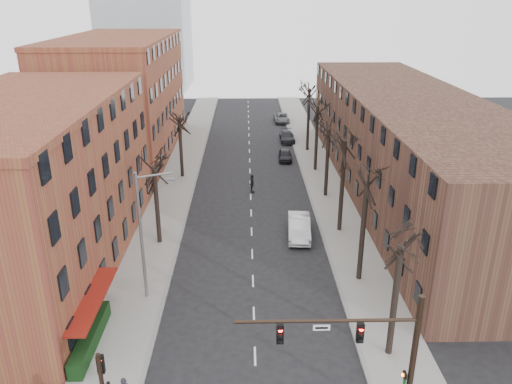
{
  "coord_description": "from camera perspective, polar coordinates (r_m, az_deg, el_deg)",
  "views": [
    {
      "loc": [
        -0.41,
        -18.85,
        19.06
      ],
      "look_at": [
        0.36,
        19.22,
        4.0
      ],
      "focal_mm": 35.0,
      "sensor_mm": 36.0,
      "label": 1
    }
  ],
  "objects": [
    {
      "name": "signal_mast_arm",
      "position": [
        23.83,
        13.97,
        -17.15
      ],
      "size": [
        8.14,
        0.3,
        7.2
      ],
      "color": "black",
      "rests_on": "ground"
    },
    {
      "name": "tree_right_f",
      "position": [
        66.16,
        5.86,
        4.72
      ],
      "size": [
        5.2,
        5.2,
        11.6
      ],
      "primitive_type": null,
      "color": "black",
      "rests_on": "ground"
    },
    {
      "name": "building_left_near",
      "position": [
        39.49,
        -24.34,
        0.27
      ],
      "size": [
        12.0,
        26.0,
        12.0
      ],
      "primitive_type": "cube",
      "color": "brown",
      "rests_on": "ground"
    },
    {
      "name": "silver_sedan",
      "position": [
        42.28,
        4.95,
        -4.01
      ],
      "size": [
        2.15,
        5.31,
        1.71
      ],
      "primitive_type": "imported",
      "rotation": [
        0.0,
        0.0,
        -0.07
      ],
      "color": "silver",
      "rests_on": "ground"
    },
    {
      "name": "awning_left",
      "position": [
        32.58,
        -17.59,
        -15.4
      ],
      "size": [
        1.2,
        7.0,
        0.15
      ],
      "primitive_type": "cube",
      "color": "maroon",
      "rests_on": "ground"
    },
    {
      "name": "tree_right_b",
      "position": [
        37.14,
        11.64,
        -9.8
      ],
      "size": [
        5.2,
        5.2,
        10.8
      ],
      "primitive_type": null,
      "color": "black",
      "rests_on": "ground"
    },
    {
      "name": "tree_left_a",
      "position": [
        42.11,
        -10.92,
        -5.76
      ],
      "size": [
        5.2,
        5.2,
        9.5
      ],
      "primitive_type": null,
      "color": "black",
      "rests_on": "ground"
    },
    {
      "name": "parked_car_far",
      "position": [
        81.05,
        2.94,
        8.46
      ],
      "size": [
        2.47,
        5.07,
        1.39
      ],
      "primitive_type": "imported",
      "rotation": [
        0.0,
        0.0,
        0.03
      ],
      "color": "#55595D",
      "rests_on": "ground"
    },
    {
      "name": "pedestrian_crossing",
      "position": [
        51.35,
        -0.46,
        0.96
      ],
      "size": [
        0.57,
        1.18,
        1.95
      ],
      "primitive_type": "imported",
      "rotation": [
        0.0,
        0.0,
        1.66
      ],
      "color": "black",
      "rests_on": "ground"
    },
    {
      "name": "sidewalk_left",
      "position": [
        57.6,
        -8.68,
        2.08
      ],
      "size": [
        4.0,
        90.0,
        0.15
      ],
      "primitive_type": "cube",
      "color": "gray",
      "rests_on": "ground"
    },
    {
      "name": "sidewalk_right",
      "position": [
        57.71,
        7.29,
        2.2
      ],
      "size": [
        4.0,
        90.0,
        0.15
      ],
      "primitive_type": "cube",
      "color": "gray",
      "rests_on": "ground"
    },
    {
      "name": "building_left_far",
      "position": [
        65.87,
        -15.08,
        10.3
      ],
      "size": [
        12.0,
        28.0,
        14.0
      ],
      "primitive_type": "cube",
      "color": "brown",
      "rests_on": "ground"
    },
    {
      "name": "tree_right_c",
      "position": [
        44.01,
        9.47,
        -4.4
      ],
      "size": [
        5.2,
        5.2,
        11.6
      ],
      "primitive_type": null,
      "color": "black",
      "rests_on": "ground"
    },
    {
      "name": "parked_car_near",
      "position": [
        61.86,
        3.35,
        4.25
      ],
      "size": [
        1.7,
        3.97,
        1.34
      ],
      "primitive_type": "imported",
      "rotation": [
        0.0,
        0.0,
        -0.03
      ],
      "color": "black",
      "rests_on": "ground"
    },
    {
      "name": "tree_left_b",
      "position": [
        56.64,
        -8.39,
        1.68
      ],
      "size": [
        5.2,
        5.2,
        9.5
      ],
      "primitive_type": null,
      "color": "black",
      "rests_on": "ground"
    },
    {
      "name": "parked_car_mid",
      "position": [
        70.06,
        3.57,
        6.35
      ],
      "size": [
        1.98,
        4.83,
        1.4
      ],
      "primitive_type": "imported",
      "rotation": [
        0.0,
        0.0,
        0.0
      ],
      "color": "black",
      "rests_on": "ground"
    },
    {
      "name": "streetlight",
      "position": [
        32.76,
        -12.74,
        -4.38
      ],
      "size": [
        2.45,
        0.22,
        9.03
      ],
      "color": "slate",
      "rests_on": "ground"
    },
    {
      "name": "hedge",
      "position": [
        31.47,
        -18.41,
        -15.51
      ],
      "size": [
        0.8,
        6.0,
        1.0
      ],
      "primitive_type": "cube",
      "color": "black",
      "rests_on": "sidewalk_left"
    },
    {
      "name": "building_right",
      "position": [
        53.41,
        16.85,
        5.38
      ],
      "size": [
        12.0,
        50.0,
        10.0
      ],
      "primitive_type": "cube",
      "color": "#523526",
      "rests_on": "ground"
    },
    {
      "name": "tree_right_a",
      "position": [
        30.81,
        14.87,
        -17.49
      ],
      "size": [
        5.2,
        5.2,
        10.0
      ],
      "primitive_type": null,
      "color": "black",
      "rests_on": "ground"
    },
    {
      "name": "tree_right_d",
      "position": [
        51.21,
        7.92,
        -0.49
      ],
      "size": [
        5.2,
        5.2,
        10.0
      ],
      "primitive_type": null,
      "color": "black",
      "rests_on": "ground"
    },
    {
      "name": "tree_right_e",
      "position": [
        58.62,
        6.76,
        2.45
      ],
      "size": [
        5.2,
        5.2,
        10.8
      ],
      "primitive_type": null,
      "color": "black",
      "rests_on": "ground"
    }
  ]
}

